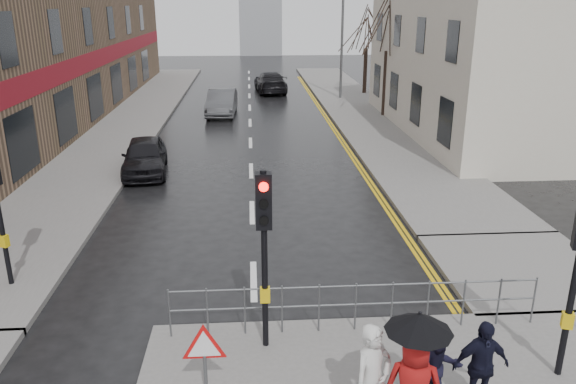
{
  "coord_description": "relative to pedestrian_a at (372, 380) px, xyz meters",
  "views": [
    {
      "loc": [
        -0.0,
        -8.8,
        6.23
      ],
      "look_at": [
        0.91,
        4.41,
        1.7
      ],
      "focal_mm": 35.0,
      "sensor_mm": 36.0,
      "label": 1
    }
  ],
  "objects": [
    {
      "name": "ground",
      "position": [
        -1.69,
        2.09,
        -1.02
      ],
      "size": [
        120.0,
        120.0,
        0.0
      ],
      "primitive_type": "plane",
      "color": "black",
      "rests_on": "ground"
    },
    {
      "name": "left_pavement",
      "position": [
        -8.19,
        25.09,
        -0.95
      ],
      "size": [
        4.0,
        44.0,
        0.14
      ],
      "primitive_type": "cube",
      "color": "#605E5B",
      "rests_on": "ground"
    },
    {
      "name": "right_pavement",
      "position": [
        4.81,
        27.09,
        -0.95
      ],
      "size": [
        4.0,
        40.0,
        0.14
      ],
      "primitive_type": "cube",
      "color": "#605E5B",
      "rests_on": "ground"
    },
    {
      "name": "pavement_bridge_right",
      "position": [
        4.81,
        5.09,
        -0.95
      ],
      "size": [
        4.0,
        4.2,
        0.14
      ],
      "primitive_type": "cube",
      "color": "#605E5B",
      "rests_on": "ground"
    },
    {
      "name": "building_left_terrace",
      "position": [
        -13.69,
        24.09,
        3.98
      ],
      "size": [
        8.0,
        42.0,
        10.0
      ],
      "primitive_type": "cube",
      "color": "#7D5F48",
      "rests_on": "ground"
    },
    {
      "name": "building_right_cream",
      "position": [
        10.31,
        20.09,
        3.76
      ],
      "size": [
        9.0,
        16.4,
        10.1
      ],
      "color": "beige",
      "rests_on": "ground"
    },
    {
      "name": "traffic_signal_near_left",
      "position": [
        -1.49,
        2.28,
        1.44
      ],
      "size": [
        0.28,
        0.27,
        3.4
      ],
      "color": "black",
      "rests_on": "near_pavement"
    },
    {
      "name": "guard_railing_front",
      "position": [
        0.26,
        2.69,
        -0.16
      ],
      "size": [
        7.14,
        0.04,
        1.0
      ],
      "color": "#595B5E",
      "rests_on": "near_pavement"
    },
    {
      "name": "warning_sign",
      "position": [
        -2.49,
        0.88,
        0.02
      ],
      "size": [
        0.8,
        0.07,
        1.35
      ],
      "color": "#595B5E",
      "rests_on": "near_pavement"
    },
    {
      "name": "street_lamp",
      "position": [
        4.13,
        30.09,
        3.69
      ],
      "size": [
        1.83,
        0.25,
        8.0
      ],
      "color": "#595B5E",
      "rests_on": "right_pavement"
    },
    {
      "name": "tree_near",
      "position": [
        5.81,
        24.09,
        4.12
      ],
      "size": [
        2.4,
        2.4,
        6.58
      ],
      "color": "#32231C",
      "rests_on": "right_pavement"
    },
    {
      "name": "tree_far",
      "position": [
        6.31,
        32.09,
        3.4
      ],
      "size": [
        2.4,
        2.4,
        5.64
      ],
      "color": "#32231C",
      "rests_on": "right_pavement"
    },
    {
      "name": "pedestrian_a",
      "position": [
        0.0,
        0.0,
        0.0
      ],
      "size": [
        0.76,
        0.68,
        1.76
      ],
      "primitive_type": "imported",
      "rotation": [
        0.0,
        0.0,
        0.51
      ],
      "color": "silver",
      "rests_on": "near_pavement"
    },
    {
      "name": "pedestrian_b",
      "position": [
        1.07,
        0.28,
        -0.09
      ],
      "size": [
        0.83,
        0.69,
        1.57
      ],
      "primitive_type": "imported",
      "rotation": [
        0.0,
        0.0,
        0.12
      ],
      "color": "black",
      "rests_on": "near_pavement"
    },
    {
      "name": "pedestrian_with_umbrella",
      "position": [
        0.56,
        -0.16,
        0.24
      ],
      "size": [
        0.96,
        0.96,
        2.05
      ],
      "color": "maroon",
      "rests_on": "near_pavement"
    },
    {
      "name": "pedestrian_d",
      "position": [
        1.76,
        0.35,
        -0.11
      ],
      "size": [
        0.93,
        0.43,
        1.54
      ],
      "primitive_type": "imported",
      "rotation": [
        0.0,
        0.0,
        0.06
      ],
      "color": "black",
      "rests_on": "near_pavement"
    },
    {
      "name": "car_parked",
      "position": [
        -5.69,
        14.09,
        -0.35
      ],
      "size": [
        1.99,
        4.07,
        1.34
      ],
      "primitive_type": "imported",
      "rotation": [
        0.0,
        0.0,
        0.11
      ],
      "color": "black",
      "rests_on": "ground"
    },
    {
      "name": "car_mid",
      "position": [
        -3.27,
        25.36,
        -0.3
      ],
      "size": [
        1.72,
        4.44,
        1.44
      ],
      "primitive_type": "imported",
      "rotation": [
        0.0,
        0.0,
        -0.05
      ],
      "color": "#414346",
      "rests_on": "ground"
    },
    {
      "name": "car_far",
      "position": [
        -0.17,
        33.55,
        -0.3
      ],
      "size": [
        2.37,
        5.11,
        1.45
      ],
      "primitive_type": "imported",
      "rotation": [
        0.0,
        0.0,
        3.21
      ],
      "color": "black",
      "rests_on": "ground"
    }
  ]
}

